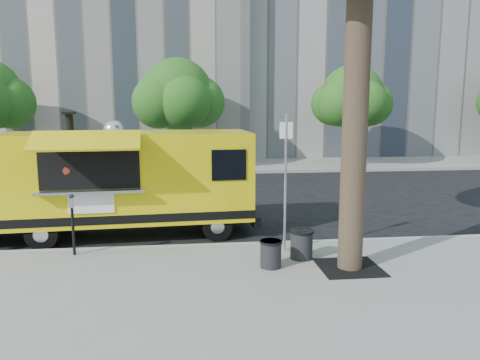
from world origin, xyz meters
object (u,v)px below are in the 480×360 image
object	(u,v)px
sign_post	(286,175)
food_truck	(129,179)
far_tree_b	(177,94)
trash_bin_left	(271,253)
trash_bin_right	(301,243)
far_tree_c	(352,97)
parking_meter	(72,217)

from	to	relation	value
sign_post	food_truck	size ratio (longest dim) A/B	0.46
far_tree_b	sign_post	size ratio (longest dim) A/B	1.83
food_truck	trash_bin_left	xyz separation A→B (m)	(3.08, -3.15, -1.04)
food_truck	trash_bin_right	distance (m)	4.78
far_tree_c	trash_bin_left	xyz separation A→B (m)	(-6.94, -14.99, -3.28)
sign_post	trash_bin_left	size ratio (longest dim) A/B	5.51
parking_meter	trash_bin_left	world-z (taller)	parking_meter
sign_post	trash_bin_left	xyz separation A→B (m)	(-0.49, -1.04, -1.41)
far_tree_b	trash_bin_right	bearing A→B (deg)	-79.35
trash_bin_right	far_tree_c	bearing A→B (deg)	66.85
trash_bin_left	far_tree_b	bearing A→B (deg)	97.66
far_tree_b	parking_meter	size ratio (longest dim) A/B	4.12
sign_post	food_truck	xyz separation A→B (m)	(-3.58, 2.12, -0.37)
far_tree_b	far_tree_c	xyz separation A→B (m)	(9.00, -0.30, -0.12)
far_tree_b	parking_meter	world-z (taller)	far_tree_b
far_tree_b	sign_post	distance (m)	14.61
parking_meter	trash_bin_left	distance (m)	4.27
far_tree_c	parking_meter	xyz separation A→B (m)	(-11.00, -13.75, -2.74)
far_tree_b	trash_bin_left	world-z (taller)	far_tree_b
far_tree_b	food_truck	bearing A→B (deg)	-94.85
far_tree_b	far_tree_c	world-z (taller)	far_tree_b
far_tree_c	sign_post	world-z (taller)	far_tree_c
parking_meter	trash_bin_left	size ratio (longest dim) A/B	2.45
sign_post	food_truck	bearing A→B (deg)	149.37
parking_meter	trash_bin_left	bearing A→B (deg)	-16.94
far_tree_b	trash_bin_right	xyz separation A→B (m)	(2.79, -14.83, -3.36)
trash_bin_right	parking_meter	bearing A→B (deg)	170.73
far_tree_c	parking_meter	world-z (taller)	far_tree_c
far_tree_c	food_truck	size ratio (longest dim) A/B	0.80
sign_post	trash_bin_right	xyz separation A→B (m)	(0.24, -0.58, -1.37)
far_tree_b	far_tree_c	distance (m)	9.01
far_tree_c	food_truck	world-z (taller)	far_tree_c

